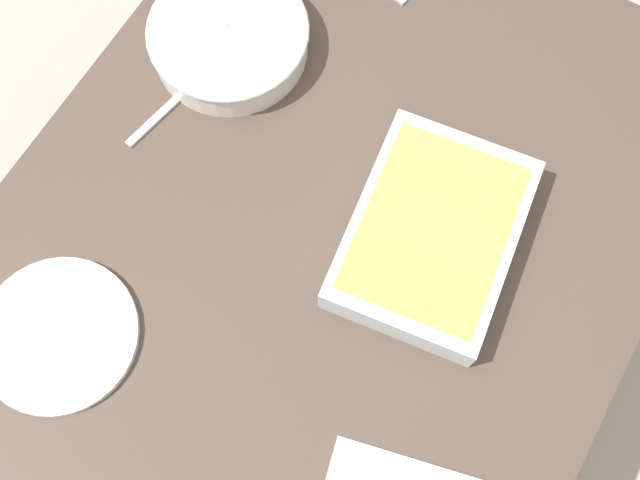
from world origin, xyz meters
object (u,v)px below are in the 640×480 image
(stew_bowl, at_px, (229,38))
(side_plate, at_px, (58,335))
(baking_dish, at_px, (433,234))
(spoon_by_stew, at_px, (181,94))

(stew_bowl, relative_size, side_plate, 1.12)
(baking_dish, height_order, side_plate, baking_dish)
(stew_bowl, xyz_separation_m, baking_dish, (-0.13, -0.41, 0.00))
(baking_dish, relative_size, spoon_by_stew, 1.86)
(stew_bowl, distance_m, baking_dish, 0.43)
(side_plate, xyz_separation_m, spoon_by_stew, (0.40, 0.06, -0.00))
(baking_dish, height_order, spoon_by_stew, baking_dish)
(stew_bowl, xyz_separation_m, spoon_by_stew, (-0.11, 0.02, -0.03))
(baking_dish, relative_size, side_plate, 1.48)
(side_plate, distance_m, spoon_by_stew, 0.40)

